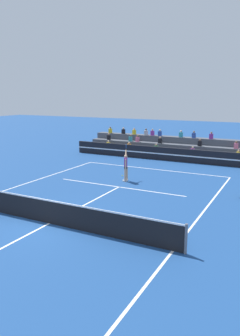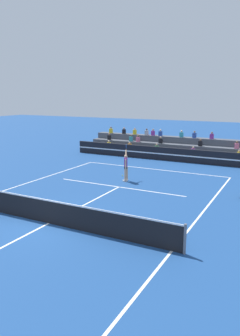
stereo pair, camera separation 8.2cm
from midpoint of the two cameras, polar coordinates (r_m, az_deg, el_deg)
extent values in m
plane|color=navy|center=(14.50, -12.38, -9.41)|extent=(120.00, 120.00, 0.00)
cube|color=white|center=(24.40, 5.70, -0.19)|extent=(11.00, 0.10, 0.01)
cube|color=white|center=(11.99, 8.97, -14.07)|extent=(0.10, 23.80, 0.01)
cube|color=white|center=(19.57, -0.29, -3.32)|extent=(8.25, 0.10, 0.01)
cube|color=white|center=(14.49, -12.38, -9.40)|extent=(0.10, 12.85, 0.01)
cylinder|color=slate|center=(11.64, 11.21, -12.04)|extent=(0.10, 0.10, 1.10)
cube|color=black|center=(14.32, -12.47, -7.55)|extent=(11.90, 0.02, 1.00)
cube|color=white|center=(14.15, -12.57, -5.54)|extent=(11.90, 0.04, 0.06)
cube|color=black|center=(27.62, 8.53, 2.38)|extent=(18.00, 0.24, 1.10)
cube|color=white|center=(27.50, 8.44, 2.34)|extent=(18.00, 0.02, 0.10)
cube|color=#4C515B|center=(28.86, 9.34, 2.23)|extent=(17.33, 0.95, 0.55)
cube|color=yellow|center=(31.23, -2.14, 4.08)|extent=(0.32, 0.22, 0.44)
sphere|color=beige|center=(31.18, -2.14, 4.66)|extent=(0.18, 0.18, 0.18)
cube|color=yellow|center=(27.46, 19.85, 2.18)|extent=(0.32, 0.22, 0.44)
sphere|color=tan|center=(27.41, 19.90, 2.84)|extent=(0.18, 0.18, 0.18)
cube|color=#338C4C|center=(29.16, 6.22, 3.42)|extent=(0.32, 0.22, 0.44)
sphere|color=tan|center=(29.11, 6.24, 4.04)|extent=(0.18, 0.18, 0.18)
cube|color=orange|center=(30.21, 1.52, 3.80)|extent=(0.32, 0.22, 0.44)
sphere|color=beige|center=(30.16, 1.52, 4.40)|extent=(0.18, 0.18, 0.18)
cube|color=purple|center=(28.16, 12.43, 2.87)|extent=(0.32, 0.22, 0.44)
sphere|color=beige|center=(28.11, 12.46, 3.52)|extent=(0.18, 0.18, 0.18)
cube|color=#4C515B|center=(29.70, 9.94, 3.04)|extent=(17.33, 0.95, 1.10)
cube|color=teal|center=(31.12, 1.76, 5.08)|extent=(0.32, 0.22, 0.44)
sphere|color=brown|center=(31.08, 1.76, 5.66)|extent=(0.18, 0.18, 0.18)
cube|color=pink|center=(28.35, 19.48, 3.64)|extent=(0.32, 0.22, 0.44)
sphere|color=brown|center=(28.31, 19.53, 4.28)|extent=(0.18, 0.18, 0.18)
cube|color=black|center=(29.96, 6.91, 4.70)|extent=(0.32, 0.22, 0.44)
sphere|color=tan|center=(29.92, 6.93, 5.31)|extent=(0.18, 0.18, 0.18)
cube|color=pink|center=(30.81, 2.98, 4.99)|extent=(0.32, 0.22, 0.44)
sphere|color=brown|center=(30.77, 2.99, 5.58)|extent=(0.18, 0.18, 0.18)
cube|color=black|center=(32.21, -2.05, 5.33)|extent=(0.32, 0.22, 0.44)
sphere|color=#9E7051|center=(32.17, -2.06, 5.89)|extent=(0.18, 0.18, 0.18)
cube|color=black|center=(28.90, 13.65, 4.16)|extent=(0.32, 0.22, 0.44)
sphere|color=brown|center=(28.86, 13.68, 4.79)|extent=(0.18, 0.18, 0.18)
cube|color=#4C515B|center=(30.56, 10.50, 3.80)|extent=(17.33, 0.95, 1.65)
cube|color=teal|center=(30.26, 10.48, 5.72)|extent=(0.32, 0.22, 0.44)
sphere|color=beige|center=(30.23, 10.51, 6.32)|extent=(0.18, 0.18, 0.18)
cube|color=#2D4CA5|center=(30.91, 6.88, 5.97)|extent=(0.32, 0.22, 0.44)
sphere|color=beige|center=(30.87, 6.89, 6.56)|extent=(0.18, 0.18, 0.18)
cube|color=#B2B2B7|center=(31.42, 4.48, 6.13)|extent=(0.32, 0.22, 0.44)
sphere|color=brown|center=(31.39, 4.49, 6.71)|extent=(0.18, 0.18, 0.18)
cube|color=purple|center=(31.18, 5.60, 6.06)|extent=(0.32, 0.22, 0.44)
sphere|color=tan|center=(31.14, 5.61, 6.64)|extent=(0.18, 0.18, 0.18)
cube|color=black|center=(32.44, 0.53, 6.37)|extent=(0.32, 0.22, 0.44)
sphere|color=tan|center=(32.41, 0.53, 6.93)|extent=(0.18, 0.18, 0.18)
cube|color=purple|center=(29.59, 15.52, 5.32)|extent=(0.32, 0.22, 0.44)
sphere|color=brown|center=(29.55, 15.56, 5.93)|extent=(0.18, 0.18, 0.18)
cube|color=yellow|center=(33.13, -1.76, 6.49)|extent=(0.32, 0.22, 0.44)
sphere|color=brown|center=(33.10, -1.77, 7.04)|extent=(0.18, 0.18, 0.18)
cube|color=yellow|center=(31.93, 2.41, 6.26)|extent=(0.32, 0.22, 0.44)
sphere|color=tan|center=(31.90, 2.42, 6.83)|extent=(0.18, 0.18, 0.18)
cube|color=#2D4CA5|center=(29.94, 12.66, 5.55)|extent=(0.32, 0.22, 0.44)
sphere|color=brown|center=(29.90, 12.69, 6.16)|extent=(0.18, 0.18, 0.18)
cylinder|color=tan|center=(20.70, 0.82, -1.16)|extent=(0.14, 0.14, 0.90)
cylinder|color=tan|center=(20.91, 1.05, -1.02)|extent=(0.14, 0.14, 0.90)
cube|color=black|center=(20.68, 0.88, 0.22)|extent=(0.32, 0.37, 0.20)
cube|color=purple|center=(20.62, 0.89, 1.04)|extent=(0.33, 0.41, 0.56)
sphere|color=tan|center=(20.55, 0.89, 2.02)|extent=(0.22, 0.22, 0.22)
cube|color=white|center=(20.80, 0.70, -2.24)|extent=(0.29, 0.22, 0.09)
cube|color=white|center=(21.01, 0.94, -2.09)|extent=(0.29, 0.22, 0.09)
cylinder|color=tan|center=(20.40, 0.87, 0.74)|extent=(0.09, 0.09, 0.56)
cylinder|color=tan|center=(20.95, 0.92, 2.45)|extent=(0.28, 0.46, 0.50)
cylinder|color=black|center=(21.17, 0.95, 3.37)|extent=(0.10, 0.17, 0.18)
torus|color=#1E4C99|center=(21.27, 0.96, 3.77)|extent=(0.21, 0.41, 0.44)
sphere|color=#C6DB33|center=(22.18, 0.30, -1.34)|extent=(0.07, 0.07, 0.07)
camera|label=1|loc=(0.04, -90.12, -0.03)|focal=35.00mm
camera|label=2|loc=(0.04, 89.88, 0.03)|focal=35.00mm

